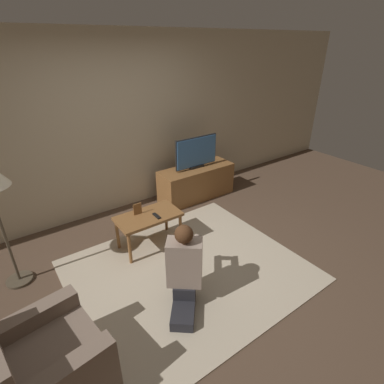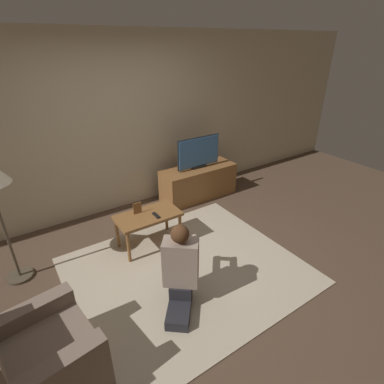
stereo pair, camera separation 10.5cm
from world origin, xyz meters
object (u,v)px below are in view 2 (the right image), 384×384
armchair (38,363)px  tv (199,152)px  coffee_table (148,219)px  person_kneeling (181,268)px

armchair → tv: bearing=-63.1°
tv → coffee_table: 1.58m
coffee_table → person_kneeling: size_ratio=0.86×
tv → coffee_table: tv is taller
tv → person_kneeling: (-1.49, -1.83, -0.35)m
armchair → person_kneeling: 1.35m
coffee_table → armchair: bearing=-141.9°
coffee_table → person_kneeling: person_kneeling is taller
armchair → coffee_table: bearing=-59.7°
armchair → person_kneeling: (1.33, 0.12, 0.18)m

